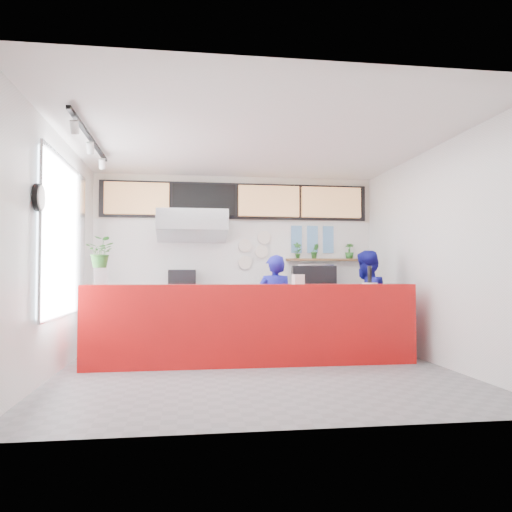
# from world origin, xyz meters

# --- Properties ---
(floor) EXTENTS (5.00, 5.00, 0.00)m
(floor) POSITION_xyz_m (0.00, 0.00, 0.00)
(floor) COLOR slate
(floor) RESTS_ON ground
(ceiling) EXTENTS (5.00, 5.00, 0.00)m
(ceiling) POSITION_xyz_m (0.00, 0.00, 3.00)
(ceiling) COLOR silver
(wall_back) EXTENTS (5.00, 0.00, 5.00)m
(wall_back) POSITION_xyz_m (0.00, 2.50, 1.50)
(wall_back) COLOR white
(wall_back) RESTS_ON ground
(wall_left) EXTENTS (0.00, 5.00, 5.00)m
(wall_left) POSITION_xyz_m (-2.50, 0.00, 1.50)
(wall_left) COLOR white
(wall_left) RESTS_ON ground
(wall_right) EXTENTS (0.00, 5.00, 5.00)m
(wall_right) POSITION_xyz_m (2.50, 0.00, 1.50)
(wall_right) COLOR white
(wall_right) RESTS_ON ground
(service_counter) EXTENTS (4.50, 0.60, 1.10)m
(service_counter) POSITION_xyz_m (0.00, 0.40, 0.55)
(service_counter) COLOR #B40D0C
(service_counter) RESTS_ON ground
(cream_band) EXTENTS (5.00, 0.02, 0.80)m
(cream_band) POSITION_xyz_m (0.00, 2.49, 2.60)
(cream_band) COLOR beige
(cream_band) RESTS_ON wall_back
(prep_bench) EXTENTS (1.80, 0.60, 0.90)m
(prep_bench) POSITION_xyz_m (-0.80, 2.20, 0.45)
(prep_bench) COLOR #B2B5BA
(prep_bench) RESTS_ON ground
(panini_oven) EXTENTS (0.47, 0.47, 0.41)m
(panini_oven) POSITION_xyz_m (-0.96, 2.20, 1.11)
(panini_oven) COLOR black
(panini_oven) RESTS_ON prep_bench
(extraction_hood) EXTENTS (1.20, 0.70, 0.35)m
(extraction_hood) POSITION_xyz_m (-0.80, 2.15, 2.15)
(extraction_hood) COLOR #B2B5BA
(extraction_hood) RESTS_ON ceiling
(hood_lip) EXTENTS (1.20, 0.69, 0.31)m
(hood_lip) POSITION_xyz_m (-0.80, 2.15, 1.95)
(hood_lip) COLOR #B2B5BA
(hood_lip) RESTS_ON ceiling
(right_bench) EXTENTS (1.80, 0.60, 0.90)m
(right_bench) POSITION_xyz_m (1.50, 2.20, 0.45)
(right_bench) COLOR #B2B5BA
(right_bench) RESTS_ON ground
(espresso_machine) EXTENTS (0.82, 0.64, 0.48)m
(espresso_machine) POSITION_xyz_m (1.34, 2.20, 1.14)
(espresso_machine) COLOR black
(espresso_machine) RESTS_ON right_bench
(espresso_tray) EXTENTS (0.64, 0.45, 0.06)m
(espresso_tray) POSITION_xyz_m (1.34, 2.20, 1.38)
(espresso_tray) COLOR #A9ABB1
(espresso_tray) RESTS_ON espresso_machine
(herb_shelf) EXTENTS (1.40, 0.18, 0.04)m
(herb_shelf) POSITION_xyz_m (1.60, 2.40, 1.50)
(herb_shelf) COLOR brown
(herb_shelf) RESTS_ON wall_back
(menu_board_far_left) EXTENTS (1.10, 0.10, 0.55)m
(menu_board_far_left) POSITION_xyz_m (-1.75, 2.38, 2.55)
(menu_board_far_left) COLOR tan
(menu_board_far_left) RESTS_ON wall_back
(menu_board_mid_left) EXTENTS (1.10, 0.10, 0.55)m
(menu_board_mid_left) POSITION_xyz_m (-0.59, 2.38, 2.55)
(menu_board_mid_left) COLOR black
(menu_board_mid_left) RESTS_ON wall_back
(menu_board_mid_right) EXTENTS (1.10, 0.10, 0.55)m
(menu_board_mid_right) POSITION_xyz_m (0.57, 2.38, 2.55)
(menu_board_mid_right) COLOR tan
(menu_board_mid_right) RESTS_ON wall_back
(menu_board_far_right) EXTENTS (1.10, 0.10, 0.55)m
(menu_board_far_right) POSITION_xyz_m (1.73, 2.38, 2.55)
(menu_board_far_right) COLOR tan
(menu_board_far_right) RESTS_ON wall_back
(soffit) EXTENTS (4.80, 0.04, 0.65)m
(soffit) POSITION_xyz_m (0.00, 2.46, 2.55)
(soffit) COLOR black
(soffit) RESTS_ON wall_back
(window_pane) EXTENTS (0.04, 2.20, 1.90)m
(window_pane) POSITION_xyz_m (-2.47, 0.30, 1.70)
(window_pane) COLOR silver
(window_pane) RESTS_ON wall_left
(window_frame) EXTENTS (0.03, 2.30, 2.00)m
(window_frame) POSITION_xyz_m (-2.45, 0.30, 1.70)
(window_frame) COLOR #B2B5BA
(window_frame) RESTS_ON wall_left
(wall_clock_rim) EXTENTS (0.05, 0.30, 0.30)m
(wall_clock_rim) POSITION_xyz_m (-2.46, -0.90, 2.05)
(wall_clock_rim) COLOR black
(wall_clock_rim) RESTS_ON wall_left
(wall_clock_face) EXTENTS (0.02, 0.26, 0.26)m
(wall_clock_face) POSITION_xyz_m (-2.43, -0.90, 2.05)
(wall_clock_face) COLOR white
(wall_clock_face) RESTS_ON wall_left
(track_rail) EXTENTS (0.05, 2.40, 0.04)m
(track_rail) POSITION_xyz_m (-2.10, 0.00, 2.94)
(track_rail) COLOR black
(track_rail) RESTS_ON ceiling
(dec_plate_a) EXTENTS (0.24, 0.03, 0.24)m
(dec_plate_a) POSITION_xyz_m (0.15, 2.47, 1.75)
(dec_plate_a) COLOR silver
(dec_plate_a) RESTS_ON wall_back
(dec_plate_b) EXTENTS (0.24, 0.03, 0.24)m
(dec_plate_b) POSITION_xyz_m (0.45, 2.47, 1.65)
(dec_plate_b) COLOR silver
(dec_plate_b) RESTS_ON wall_back
(dec_plate_c) EXTENTS (0.24, 0.03, 0.24)m
(dec_plate_c) POSITION_xyz_m (0.15, 2.47, 1.45)
(dec_plate_c) COLOR silver
(dec_plate_c) RESTS_ON wall_back
(dec_plate_d) EXTENTS (0.24, 0.03, 0.24)m
(dec_plate_d) POSITION_xyz_m (0.50, 2.47, 1.90)
(dec_plate_d) COLOR silver
(dec_plate_d) RESTS_ON wall_back
(photo_frame_a) EXTENTS (0.20, 0.02, 0.25)m
(photo_frame_a) POSITION_xyz_m (1.10, 2.48, 2.00)
(photo_frame_a) COLOR #598CBF
(photo_frame_a) RESTS_ON wall_back
(photo_frame_b) EXTENTS (0.20, 0.02, 0.25)m
(photo_frame_b) POSITION_xyz_m (1.40, 2.48, 2.00)
(photo_frame_b) COLOR #598CBF
(photo_frame_b) RESTS_ON wall_back
(photo_frame_c) EXTENTS (0.20, 0.02, 0.25)m
(photo_frame_c) POSITION_xyz_m (1.70, 2.48, 2.00)
(photo_frame_c) COLOR #598CBF
(photo_frame_c) RESTS_ON wall_back
(photo_frame_d) EXTENTS (0.20, 0.02, 0.25)m
(photo_frame_d) POSITION_xyz_m (1.10, 2.48, 1.75)
(photo_frame_d) COLOR #598CBF
(photo_frame_d) RESTS_ON wall_back
(photo_frame_e) EXTENTS (0.20, 0.02, 0.25)m
(photo_frame_e) POSITION_xyz_m (1.40, 2.48, 1.75)
(photo_frame_e) COLOR #598CBF
(photo_frame_e) RESTS_ON wall_back
(photo_frame_f) EXTENTS (0.20, 0.02, 0.25)m
(photo_frame_f) POSITION_xyz_m (1.70, 2.48, 1.75)
(photo_frame_f) COLOR #598CBF
(photo_frame_f) RESTS_ON wall_back
(staff_center) EXTENTS (0.57, 0.39, 1.52)m
(staff_center) POSITION_xyz_m (0.42, 0.95, 0.76)
(staff_center) COLOR navy
(staff_center) RESTS_ON ground
(staff_right) EXTENTS (0.99, 0.96, 1.60)m
(staff_right) POSITION_xyz_m (1.86, 0.98, 0.80)
(staff_right) COLOR navy
(staff_right) RESTS_ON ground
(herb_a) EXTENTS (0.17, 0.12, 0.30)m
(herb_a) POSITION_xyz_m (1.10, 2.40, 1.67)
(herb_a) COLOR #266121
(herb_a) RESTS_ON herb_shelf
(herb_b) EXTENTS (0.15, 0.13, 0.27)m
(herb_b) POSITION_xyz_m (1.42, 2.40, 1.66)
(herb_b) COLOR #266121
(herb_b) RESTS_ON herb_shelf
(herb_d) EXTENTS (0.21, 0.20, 0.29)m
(herb_d) POSITION_xyz_m (2.08, 2.40, 1.66)
(herb_d) COLOR #266121
(herb_d) RESTS_ON herb_shelf
(glass_vase) EXTENTS (0.19, 0.19, 0.22)m
(glass_vase) POSITION_xyz_m (-2.00, 0.33, 1.21)
(glass_vase) COLOR silver
(glass_vase) RESTS_ON service_counter
(basil_vase) EXTENTS (0.43, 0.39, 0.41)m
(basil_vase) POSITION_xyz_m (-2.00, 0.33, 1.52)
(basil_vase) COLOR #266121
(basil_vase) RESTS_ON glass_vase
(napkin_holder) EXTENTS (0.17, 0.13, 0.13)m
(napkin_holder) POSITION_xyz_m (0.63, 0.30, 1.17)
(napkin_holder) COLOR silver
(napkin_holder) RESTS_ON service_counter
(white_plate) EXTENTS (0.23, 0.23, 0.02)m
(white_plate) POSITION_xyz_m (1.69, 0.36, 1.11)
(white_plate) COLOR silver
(white_plate) RESTS_ON service_counter
(pepper_mill) EXTENTS (0.08, 0.08, 0.24)m
(pepper_mill) POSITION_xyz_m (1.69, 0.36, 1.24)
(pepper_mill) COLOR black
(pepper_mill) RESTS_ON white_plate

